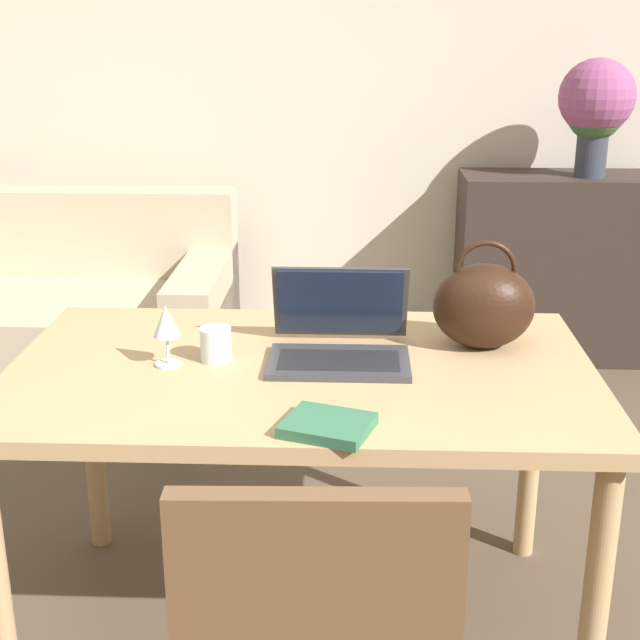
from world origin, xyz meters
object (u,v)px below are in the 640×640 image
(handbag, at_px, (484,305))
(couch, at_px, (47,320))
(wine_glass, at_px, (166,324))
(flower_vase, at_px, (596,105))
(laptop, at_px, (340,333))
(drinking_glass, at_px, (216,344))

(handbag, bearing_deg, couch, 137.88)
(wine_glass, bearing_deg, flower_vase, 53.93)
(laptop, relative_size, flower_vase, 0.66)
(drinking_glass, height_order, flower_vase, flower_vase)
(laptop, bearing_deg, handbag, 11.68)
(laptop, distance_m, flower_vase, 2.31)
(couch, relative_size, wine_glass, 10.60)
(laptop, height_order, flower_vase, flower_vase)
(laptop, distance_m, drinking_glass, 0.31)
(handbag, bearing_deg, flower_vase, 69.17)
(handbag, xyz_separation_m, flower_vase, (0.73, 1.92, 0.33))
(laptop, bearing_deg, flower_vase, 61.19)
(handbag, distance_m, flower_vase, 2.08)
(laptop, xyz_separation_m, flower_vase, (1.10, 1.99, 0.38))
(laptop, distance_m, handbag, 0.38)
(couch, height_order, drinking_glass, drinking_glass)
(flower_vase, bearing_deg, wine_glass, -126.07)
(laptop, relative_size, wine_glass, 2.24)
(drinking_glass, height_order, wine_glass, wine_glass)
(drinking_glass, relative_size, wine_glass, 0.55)
(drinking_glass, bearing_deg, wine_glass, -161.44)
(couch, bearing_deg, laptop, -50.34)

